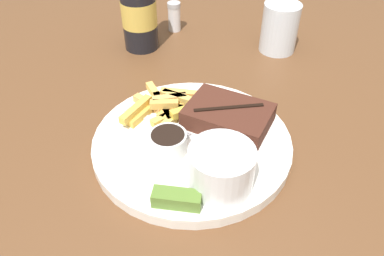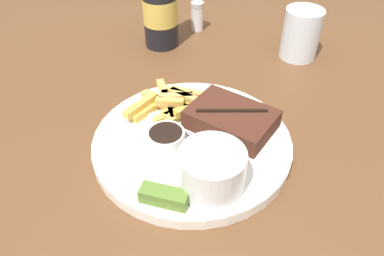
{
  "view_description": "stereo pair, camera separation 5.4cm",
  "coord_description": "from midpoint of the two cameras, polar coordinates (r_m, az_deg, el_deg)",
  "views": [
    {
      "loc": [
        -0.01,
        -0.41,
        1.14
      ],
      "look_at": [
        0.0,
        0.0,
        0.78
      ],
      "focal_mm": 35.0,
      "sensor_mm": 36.0,
      "label": 1
    },
    {
      "loc": [
        0.04,
        -0.41,
        1.14
      ],
      "look_at": [
        0.0,
        0.0,
        0.78
      ],
      "focal_mm": 35.0,
      "sensor_mm": 36.0,
      "label": 2
    }
  ],
  "objects": [
    {
      "name": "dining_table",
      "position": [
        0.61,
        -2.56,
        -7.06
      ],
      "size": [
        1.46,
        1.45,
        0.74
      ],
      "color": "brown",
      "rests_on": "ground_plane"
    },
    {
      "name": "dinner_plate",
      "position": [
        0.56,
        -2.76,
        -2.36
      ],
      "size": [
        0.3,
        0.3,
        0.02
      ],
      "color": "white",
      "rests_on": "dining_table"
    },
    {
      "name": "steak_portion",
      "position": [
        0.57,
        2.85,
        1.76
      ],
      "size": [
        0.15,
        0.14,
        0.03
      ],
      "color": "#472319",
      "rests_on": "dinner_plate"
    },
    {
      "name": "fries_pile",
      "position": [
        0.6,
        -6.52,
        3.21
      ],
      "size": [
        0.14,
        0.13,
        0.02
      ],
      "color": "gold",
      "rests_on": "dinner_plate"
    },
    {
      "name": "coleslaw_cup",
      "position": [
        0.47,
        1.19,
        -5.98
      ],
      "size": [
        0.09,
        0.09,
        0.06
      ],
      "color": "white",
      "rests_on": "dinner_plate"
    },
    {
      "name": "dipping_sauce_cup",
      "position": [
        0.53,
        -6.6,
        -2.21
      ],
      "size": [
        0.05,
        0.05,
        0.03
      ],
      "color": "silver",
      "rests_on": "dinner_plate"
    },
    {
      "name": "pickle_spear",
      "position": [
        0.47,
        -5.73,
        -10.85
      ],
      "size": [
        0.06,
        0.03,
        0.02
      ],
      "color": "#567A2D",
      "rests_on": "dinner_plate"
    },
    {
      "name": "fork_utensil",
      "position": [
        0.59,
        -8.99,
        1.19
      ],
      "size": [
        0.12,
        0.09,
        0.0
      ],
      "rotation": [
        0.0,
        0.0,
        5.68
      ],
      "color": "#B7B7BC",
      "rests_on": "dinner_plate"
    },
    {
      "name": "beer_bottle",
      "position": [
        0.8,
        -10.12,
        17.05
      ],
      "size": [
        0.07,
        0.07,
        0.22
      ],
      "color": "black",
      "rests_on": "dining_table"
    },
    {
      "name": "drinking_glass",
      "position": [
        0.81,
        11.28,
        14.69
      ],
      "size": [
        0.07,
        0.07,
        0.1
      ],
      "color": "silver",
      "rests_on": "dining_table"
    },
    {
      "name": "salt_shaker",
      "position": [
        0.88,
        -4.56,
        16.54
      ],
      "size": [
        0.03,
        0.03,
        0.07
      ],
      "color": "white",
      "rests_on": "dining_table"
    }
  ]
}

